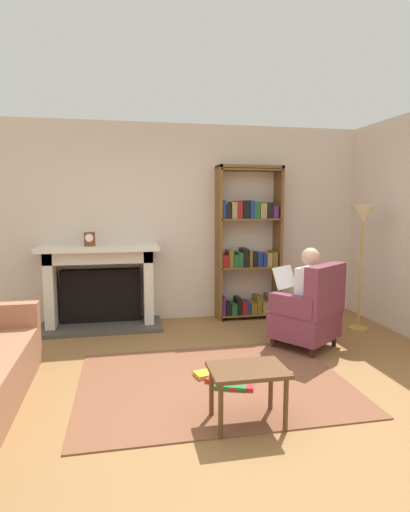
{
  "coord_description": "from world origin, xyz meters",
  "views": [
    {
      "loc": [
        -0.77,
        -3.21,
        1.62
      ],
      "look_at": [
        0.1,
        1.2,
        1.05
      ],
      "focal_mm": 29.03,
      "sensor_mm": 36.0,
      "label": 1
    }
  ],
  "objects": [
    {
      "name": "bookshelf",
      "position": [
        0.94,
        2.33,
        1.02
      ],
      "size": [
        0.9,
        0.32,
        2.14
      ],
      "color": "brown",
      "rests_on": "ground"
    },
    {
      "name": "armchair_reading",
      "position": [
        1.25,
        0.98,
        0.42
      ],
      "size": [
        0.88,
        0.88,
        0.97
      ],
      "rotation": [
        0.0,
        0.0,
        3.76
      ],
      "color": "#331E14",
      "rests_on": "ground"
    },
    {
      "name": "fireplace",
      "position": [
        -1.08,
        2.3,
        0.58
      ],
      "size": [
        1.55,
        0.64,
        1.08
      ],
      "color": "#4C4742",
      "rests_on": "ground"
    },
    {
      "name": "area_rug",
      "position": [
        0.0,
        0.3,
        0.01
      ],
      "size": [
        2.4,
        1.8,
        0.01
      ],
      "primitive_type": "cube",
      "color": "brown",
      "rests_on": "ground"
    },
    {
      "name": "floor_lamp",
      "position": [
        2.17,
        1.49,
        1.36
      ],
      "size": [
        0.32,
        0.32,
        1.6
      ],
      "color": "#B7933F",
      "rests_on": "ground"
    },
    {
      "name": "mantel_clock",
      "position": [
        -1.2,
        2.2,
        1.17
      ],
      "size": [
        0.14,
        0.14,
        0.18
      ],
      "color": "brown",
      "rests_on": "fireplace"
    },
    {
      "name": "seated_reader",
      "position": [
        1.18,
        1.07,
        0.62
      ],
      "size": [
        0.56,
        0.59,
        1.14
      ],
      "rotation": [
        0.0,
        0.0,
        3.76
      ],
      "color": "white",
      "rests_on": "ground"
    },
    {
      "name": "back_wall",
      "position": [
        0.0,
        2.55,
        1.35
      ],
      "size": [
        5.6,
        0.1,
        2.7
      ],
      "primitive_type": "cube",
      "color": "beige",
      "rests_on": "ground"
    },
    {
      "name": "side_wall_right",
      "position": [
        2.65,
        1.25,
        1.35
      ],
      "size": [
        0.1,
        5.2,
        2.7
      ],
      "primitive_type": "cube",
      "color": "beige",
      "rests_on": "ground"
    },
    {
      "name": "ground",
      "position": [
        0.0,
        0.0,
        0.0
      ],
      "size": [
        14.0,
        14.0,
        0.0
      ],
      "primitive_type": "plane",
      "color": "olive"
    },
    {
      "name": "scattered_books",
      "position": [
        0.11,
        0.25,
        0.03
      ],
      "size": [
        0.52,
        0.52,
        0.04
      ],
      "color": "#267233",
      "rests_on": "area_rug"
    },
    {
      "name": "side_table",
      "position": [
        0.1,
        -0.43,
        0.36
      ],
      "size": [
        0.56,
        0.39,
        0.43
      ],
      "color": "brown",
      "rests_on": "ground"
    }
  ]
}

